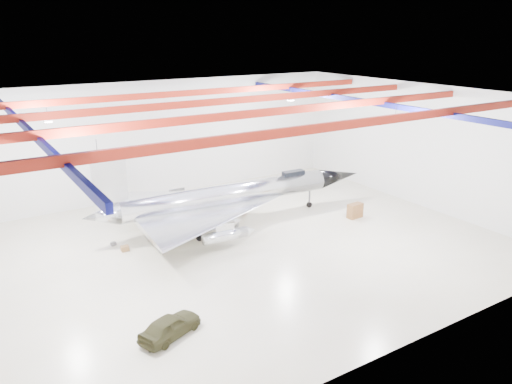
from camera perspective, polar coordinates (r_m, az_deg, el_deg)
floor at (r=36.77m, az=-3.51°, el=-6.72°), size 40.00×40.00×0.00m
wall_back at (r=48.17m, az=-12.33°, el=5.77°), size 40.00×0.00×40.00m
wall_right at (r=47.42m, az=18.11°, el=5.11°), size 0.00×30.00×30.00m
ceiling at (r=33.70m, az=-3.87°, el=10.53°), size 40.00×40.00×0.00m
ceiling_structure at (r=33.79m, az=-3.84°, el=9.40°), size 39.50×29.50×1.08m
jet_aircraft at (r=41.03m, az=-3.20°, el=-0.65°), size 25.23×15.21×6.88m
jeep at (r=27.38m, az=-9.80°, el=-14.85°), size 3.90×2.68×1.23m
desk at (r=43.59m, az=11.25°, el=-2.11°), size 1.41×0.77×1.25m
crate_ply at (r=37.83m, az=-14.75°, el=-6.26°), size 0.57×0.46×0.39m
toolbox_red at (r=43.20m, az=-8.54°, el=-2.80°), size 0.48×0.39×0.33m
engine_drum at (r=40.59m, az=-2.34°, el=-3.89°), size 0.52×0.52×0.46m
parts_bin at (r=45.55m, az=-3.48°, el=-1.50°), size 0.58×0.50×0.37m
crate_small at (r=39.03m, az=-15.99°, el=-5.71°), size 0.42×0.36×0.25m
tool_chest at (r=44.13m, az=-1.46°, el=-2.10°), size 0.50×0.50×0.40m
spares_box at (r=45.05m, az=-7.97°, el=-1.90°), size 0.39×0.39×0.32m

